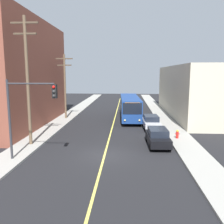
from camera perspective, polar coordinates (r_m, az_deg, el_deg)
ground_plane at (r=19.83m, az=-1.79°, el=-10.25°), size 120.00×120.00×0.00m
sidewalk_left at (r=30.71m, az=-13.63°, el=-3.35°), size 2.50×90.00×0.15m
sidewalk_right at (r=29.86m, az=14.08°, el=-3.72°), size 2.50×90.00×0.15m
lane_stripe_center at (r=34.31m, az=0.54°, el=-1.91°), size 0.16×60.00×0.01m
building_left_brick at (r=33.46m, az=-23.84°, el=8.31°), size 10.00×19.65×13.09m
building_right_warehouse at (r=40.81m, az=21.80°, el=4.66°), size 12.00×24.47×7.72m
city_bus at (r=35.26m, az=4.23°, el=1.35°), size 3.03×12.23×3.20m
parked_car_black at (r=22.52m, az=10.79°, el=-5.79°), size 1.93×4.45×1.62m
parked_car_silver at (r=29.16m, az=9.22°, el=-2.33°), size 1.96×4.46×1.62m
utility_pole_near at (r=22.67m, az=-19.43°, el=7.97°), size 2.40×0.28×11.30m
utility_pole_mid at (r=35.19m, az=-11.11°, el=6.67°), size 2.40×0.28×9.07m
traffic_signal_left_corner at (r=18.65m, az=-19.12°, el=1.62°), size 3.75×0.48×6.00m
fire_hydrant at (r=25.03m, az=15.22°, el=-5.05°), size 0.44×0.26×0.84m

